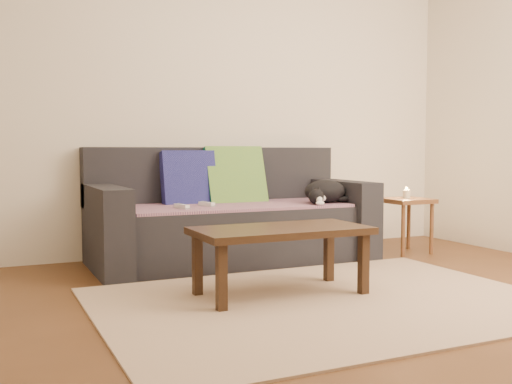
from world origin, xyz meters
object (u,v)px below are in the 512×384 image
(cat, at_px, (324,192))
(wii_remote_b, at_px, (207,204))
(sofa, at_px, (230,220))
(wii_remote_a, at_px, (182,206))
(coffee_table, at_px, (281,236))
(side_table, at_px, (406,208))

(cat, distance_m, wii_remote_b, 0.93)
(sofa, distance_m, wii_remote_a, 0.54)
(coffee_table, bearing_deg, side_table, 28.73)
(wii_remote_a, xyz_separation_m, wii_remote_b, (0.22, 0.10, 0.00))
(wii_remote_b, xyz_separation_m, coffee_table, (0.08, -1.03, -0.10))
(wii_remote_b, xyz_separation_m, side_table, (1.69, -0.15, -0.08))
(wii_remote_a, relative_size, coffee_table, 0.15)
(cat, distance_m, coffee_table, 1.25)
(cat, xyz_separation_m, wii_remote_b, (-0.92, 0.12, -0.07))
(sofa, height_order, cat, sofa)
(cat, xyz_separation_m, coffee_table, (-0.84, -0.91, -0.17))
(sofa, relative_size, cat, 5.14)
(sofa, xyz_separation_m, cat, (0.68, -0.26, 0.22))
(wii_remote_a, height_order, side_table, wii_remote_a)
(wii_remote_a, bearing_deg, coffee_table, -177.38)
(sofa, relative_size, wii_remote_b, 14.00)
(wii_remote_a, xyz_separation_m, side_table, (1.91, -0.05, -0.08))
(sofa, distance_m, cat, 0.76)
(cat, xyz_separation_m, wii_remote_a, (-1.14, 0.03, -0.07))
(sofa, xyz_separation_m, coffee_table, (-0.16, -1.17, 0.04))
(wii_remote_b, relative_size, coffee_table, 0.15)
(side_table, bearing_deg, coffee_table, -151.27)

